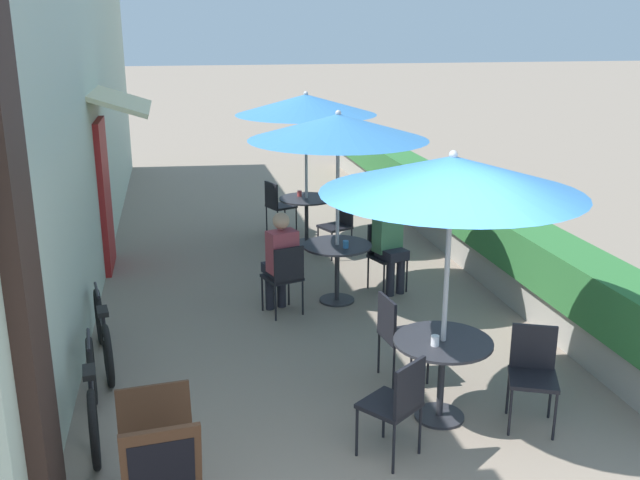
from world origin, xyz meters
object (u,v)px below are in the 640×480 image
Objects in this scene: patio_table_near at (442,359)px; seated_patron_mid_left at (390,240)px; patio_umbrella_far at (306,105)px; menu_board at (160,469)px; patio_umbrella_near at (452,175)px; cafe_chair_far_left at (339,222)px; patio_table_far at (307,209)px; cafe_chair_near_left at (533,368)px; seated_patron_mid_right at (280,258)px; coffee_cup_near at (435,341)px; bicycle_second at (103,334)px; cafe_chair_mid_right at (285,274)px; cafe_chair_near_back at (397,401)px; coffee_cup_far at (300,193)px; coffee_cup_mid at (346,244)px; cafe_chair_near_right at (397,331)px; patio_table_mid at (337,258)px; bicycle_leaning at (93,397)px; patio_umbrella_mid at (338,127)px; cafe_chair_mid_left at (385,251)px; cafe_chair_far_right at (277,203)px.

patio_table_near is 3.14m from seated_patron_mid_left.
patio_umbrella_far reaches higher than menu_board.
patio_umbrella_near is 5.00m from cafe_chair_far_left.
menu_board reaches higher than patio_table_far.
seated_patron_mid_right reaches higher than cafe_chair_near_left.
coffee_cup_near is at bearing 61.34° from seated_patron_mid_left.
patio_table_far reaches higher than bicycle_second.
cafe_chair_mid_right is 3.83m from menu_board.
menu_board reaches higher than cafe_chair_near_back.
cafe_chair_near_left reaches higher than bicycle_second.
coffee_cup_far is at bearing 91.65° from coffee_cup_near.
patio_umbrella_near reaches higher than patio_table_near.
menu_board is (-2.18, -3.73, -0.32)m from coffee_cup_mid.
coffee_cup_mid is at bearing 173.81° from cafe_chair_near_right.
patio_table_mid is at bearing -91.87° from patio_table_far.
coffee_cup_mid is at bearing 11.08° from bicycle_second.
patio_table_mid is 9.49× the size of coffee_cup_far.
patio_table_near is 0.36× the size of patio_umbrella_near.
patio_umbrella_near is 1.00× the size of patio_umbrella_far.
patio_umbrella_near reaches higher than cafe_chair_near_right.
patio_umbrella_near is at bearing -13.52° from bicycle_leaning.
patio_umbrella_mid is at bearing -91.87° from patio_table_far.
patio_umbrella_mid is at bearing -49.18° from cafe_chair_near_left.
patio_table_mid is (0.30, 3.41, 0.04)m from cafe_chair_near_back.
patio_umbrella_mid is 2.74× the size of cafe_chair_mid_left.
coffee_cup_near is at bearing -88.35° from coffee_cup_far.
cafe_chair_near_left and cafe_chair_near_back have the same top height.
seated_patron_mid_left reaches higher than bicycle_leaning.
coffee_cup_near is 1.00× the size of coffee_cup_far.
patio_table_near is at bearing -13.52° from bicycle_leaning.
seated_patron_mid_right is at bearing -164.33° from patio_table_mid.
patio_umbrella_near is at bearing 17.02° from menu_board.
cafe_chair_far_right is (0.42, 3.49, 0.00)m from cafe_chair_mid_right.
coffee_cup_far reaches higher than patio_table_far.
cafe_chair_mid_right reaches higher than patio_table_far.
patio_table_far is 1.62m from patio_umbrella_far.
cafe_chair_mid_right is at bearing 41.59° from bicycle_leaning.
patio_umbrella_near is 2.52× the size of menu_board.
patio_table_near is at bearing 63.89° from cafe_chair_mid_left.
cafe_chair_far_right is at bearing 118.38° from patio_umbrella_far.
cafe_chair_near_back reaches higher than coffee_cup_near.
patio_umbrella_far is 26.46× the size of coffee_cup_far.
cafe_chair_near_right and cafe_chair_near_back have the same top height.
patio_table_far is 0.53× the size of bicycle_second.
patio_umbrella_mid is at bearing 47.98° from cafe_chair_near_back.
patio_table_far is (0.82, 2.71, -0.13)m from seated_patron_mid_right.
cafe_chair_far_right is 7.29m from menu_board.
cafe_chair_near_back is at bearing -93.71° from patio_umbrella_far.
bicycle_leaning is (-2.96, 0.37, -0.23)m from patio_table_near.
patio_umbrella_far is at bearing 54.82° from seated_patron_mid_right.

